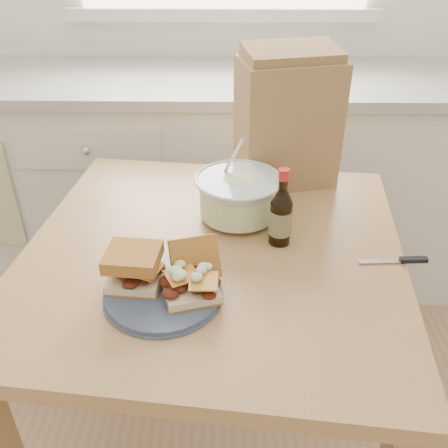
{
  "coord_description": "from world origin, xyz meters",
  "views": [
    {
      "loc": [
        0.04,
        -0.3,
        1.52
      ],
      "look_at": [
        0.02,
        0.71,
        0.87
      ],
      "focal_mm": 40.0,
      "sensor_mm": 36.0,
      "label": 1
    }
  ],
  "objects_px": {
    "plate": "(163,294)",
    "beer_bottle": "(281,216)",
    "dining_table": "(213,283)",
    "coleslaw_bowl": "(238,198)",
    "paper_bag": "(287,123)"
  },
  "relations": [
    {
      "from": "dining_table",
      "to": "beer_bottle",
      "type": "xyz_separation_m",
      "value": [
        0.17,
        0.03,
        0.19
      ]
    },
    {
      "from": "paper_bag",
      "to": "beer_bottle",
      "type": "bearing_deg",
      "value": -110.1
    },
    {
      "from": "beer_bottle",
      "to": "coleslaw_bowl",
      "type": "bearing_deg",
      "value": 147.76
    },
    {
      "from": "plate",
      "to": "paper_bag",
      "type": "bearing_deg",
      "value": 61.22
    },
    {
      "from": "plate",
      "to": "beer_bottle",
      "type": "relative_size",
      "value": 1.23
    },
    {
      "from": "coleslaw_bowl",
      "to": "dining_table",
      "type": "bearing_deg",
      "value": -113.52
    },
    {
      "from": "plate",
      "to": "beer_bottle",
      "type": "distance_m",
      "value": 0.35
    },
    {
      "from": "dining_table",
      "to": "beer_bottle",
      "type": "distance_m",
      "value": 0.26
    },
    {
      "from": "plate",
      "to": "coleslaw_bowl",
      "type": "bearing_deg",
      "value": 63.47
    },
    {
      "from": "coleslaw_bowl",
      "to": "paper_bag",
      "type": "height_order",
      "value": "paper_bag"
    },
    {
      "from": "dining_table",
      "to": "paper_bag",
      "type": "bearing_deg",
      "value": 67.53
    },
    {
      "from": "dining_table",
      "to": "plate",
      "type": "relative_size",
      "value": 4.08
    },
    {
      "from": "plate",
      "to": "coleslaw_bowl",
      "type": "distance_m",
      "value": 0.38
    },
    {
      "from": "plate",
      "to": "paper_bag",
      "type": "xyz_separation_m",
      "value": [
        0.31,
        0.57,
        0.18
      ]
    },
    {
      "from": "dining_table",
      "to": "beer_bottle",
      "type": "relative_size",
      "value": 5.02
    }
  ]
}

